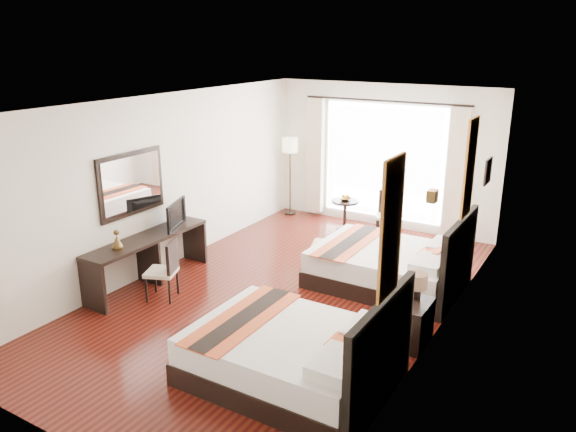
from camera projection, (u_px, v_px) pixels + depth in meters
The scene contains 29 objects.
floor at pixel (284, 295), 8.28m from camera, with size 4.50×7.50×0.01m, color black.
ceiling at pixel (284, 103), 7.42m from camera, with size 4.50×7.50×0.02m, color white.
wall_headboard at pixel (443, 231), 6.75m from camera, with size 0.01×7.50×2.80m, color silver.
wall_desk at pixel (164, 183), 8.94m from camera, with size 0.01×7.50×2.80m, color silver.
wall_window at pixel (384, 157), 10.91m from camera, with size 4.50×0.01×2.80m, color silver.
wall_entry at pixel (56, 311), 4.79m from camera, with size 4.50×0.01×2.80m, color silver.
window_glass at pixel (383, 162), 10.92m from camera, with size 2.40×0.02×2.20m, color white.
sheer_curtain at pixel (382, 162), 10.88m from camera, with size 2.30×0.02×2.10m, color white.
drape_left at pixel (315, 156), 11.56m from camera, with size 0.35×0.14×2.35m, color beige.
drape_right at pixel (456, 173), 10.14m from camera, with size 0.35×0.14×2.35m, color beige.
art_panel_near at pixel (391, 229), 5.14m from camera, with size 0.03×0.50×1.35m, color brown.
art_panel_far at pixel (470, 168), 7.52m from camera, with size 0.03×0.50×1.35m, color brown.
wall_sconce at pixel (432, 196), 6.31m from camera, with size 0.10×0.14×0.14m, color #443218.
mirror_frame at pixel (131, 184), 8.31m from camera, with size 0.04×1.25×0.95m, color black.
mirror_glass at pixel (133, 184), 8.30m from camera, with size 0.01×1.12×0.82m, color white.
bed_near at pixel (296, 354), 6.14m from camera, with size 2.17×1.69×1.22m.
bed_far at pixel (391, 265), 8.51m from camera, with size 2.17×1.69×1.23m.
nightstand at pixel (409, 323), 6.89m from camera, with size 0.47×0.58×0.56m, color black.
table_lamp at pixel (417, 283), 6.83m from camera, with size 0.25×0.25×0.39m.
vase at pixel (406, 304), 6.73m from camera, with size 0.14×0.14×0.14m, color black.
console_desk at pixel (149, 260), 8.56m from camera, with size 0.50×2.20×0.76m, color black.
television at pixel (172, 214), 8.82m from camera, with size 0.74×0.10×0.42m, color black.
bronze_figurine at pixel (117, 240), 7.94m from camera, with size 0.17×0.17×0.25m, color #443218, non-canonical shape.
desk_chair at pixel (163, 281), 8.08m from camera, with size 0.53×0.53×0.88m.
floor_lamp at pixel (290, 150), 11.62m from camera, with size 0.33×0.33×1.64m.
side_table at pixel (345, 215), 10.95m from camera, with size 0.52×0.52×0.61m, color black.
fruit_bowl at pixel (345, 199), 10.83m from camera, with size 0.22×0.22×0.05m, color #442E18.
window_chair at pixel (387, 223), 10.61m from camera, with size 0.50×0.50×0.87m.
jute_rug at pixel (342, 248), 10.10m from camera, with size 1.13×0.77×0.01m, color tan.
Camera 1 is at (3.91, -6.43, 3.63)m, focal length 35.00 mm.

